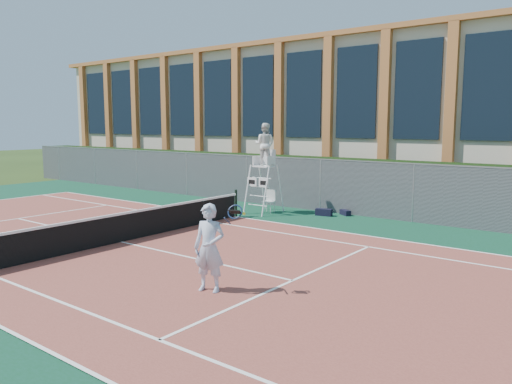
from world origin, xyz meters
The scene contains 12 objects.
ground centered at (0.00, 0.00, 0.00)m, with size 120.00×120.00×0.00m, color #233814.
apron centered at (0.00, 1.00, 0.01)m, with size 36.00×20.00×0.01m, color #0E3D22.
tennis_court centered at (0.00, 0.00, 0.02)m, with size 23.77×10.97×0.02m, color brown.
tennis_net centered at (0.00, 0.00, 0.54)m, with size 0.10×11.30×1.10m.
fence centered at (0.00, 8.80, 1.10)m, with size 40.00×0.06×2.20m, color #595E60, non-canonical shape.
hedge centered at (0.00, 10.00, 1.10)m, with size 40.00×1.40×2.20m, color black.
building centered at (0.00, 17.95, 4.15)m, with size 45.00×10.60×8.22m.
umpire_chair centered at (0.35, 7.05, 2.76)m, with size 1.05×1.62×3.77m.
plastic_chair centered at (0.46, 7.26, 0.56)m, with size 0.50×0.50×0.94m.
sports_bag_near centered at (2.69, 7.92, 0.15)m, with size 0.66×0.26×0.28m, color black.
sports_bag_far centered at (3.32, 8.56, 0.12)m, with size 0.53×0.23×0.21m, color black.
tennis_player centered at (5.36, -1.72, 1.01)m, with size 1.11×0.80×1.94m.
Camera 1 is at (12.61, -9.49, 3.66)m, focal length 35.00 mm.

